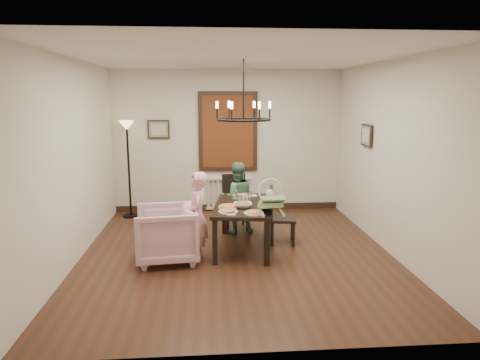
{
  "coord_description": "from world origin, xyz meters",
  "views": [
    {
      "loc": [
        -0.42,
        -5.97,
        2.27
      ],
      "look_at": [
        0.07,
        0.28,
        1.05
      ],
      "focal_mm": 32.0,
      "sensor_mm": 36.0,
      "label": 1
    }
  ],
  "objects": [
    {
      "name": "salad_bowl",
      "position": [
        0.09,
        0.03,
        0.73
      ],
      "size": [
        0.32,
        0.32,
        0.08
      ],
      "primitive_type": "imported",
      "color": "white",
      "rests_on": "dining_table"
    },
    {
      "name": "picture_back",
      "position": [
        -1.35,
        2.47,
        1.65
      ],
      "size": [
        0.42,
        0.03,
        0.36
      ],
      "primitive_type": "cube",
      "color": "black",
      "rests_on": "room_shell"
    },
    {
      "name": "radiator",
      "position": [
        0.0,
        2.48,
        0.35
      ],
      "size": [
        0.92,
        0.12,
        0.62
      ],
      "primitive_type": null,
      "color": "silver",
      "rests_on": "room_shell"
    },
    {
      "name": "chandelier",
      "position": [
        0.12,
        0.23,
        1.95
      ],
      "size": [
        0.8,
        0.8,
        0.04
      ],
      "primitive_type": "torus",
      "color": "black",
      "rests_on": "room_shell"
    },
    {
      "name": "elderly_woman",
      "position": [
        -0.57,
        -0.19,
        0.52
      ],
      "size": [
        0.25,
        0.38,
        1.05
      ],
      "primitive_type": "imported",
      "rotation": [
        0.0,
        0.0,
        -1.56
      ],
      "color": "#E7A3A7",
      "rests_on": "room_shell"
    },
    {
      "name": "floor_lamp",
      "position": [
        -1.9,
        2.15,
        0.9
      ],
      "size": [
        0.3,
        0.3,
        1.8
      ],
      "primitive_type": null,
      "color": "black",
      "rests_on": "room_shell"
    },
    {
      "name": "room_shell",
      "position": [
        0.0,
        0.37,
        1.4
      ],
      "size": [
        4.51,
        5.0,
        2.81
      ],
      "color": "#462518",
      "rests_on": "ground"
    },
    {
      "name": "chair_right",
      "position": [
        0.75,
        0.4,
        0.45
      ],
      "size": [
        0.45,
        0.45,
        0.9
      ],
      "primitive_type": null,
      "rotation": [
        0.0,
        0.0,
        1.44
      ],
      "color": "black",
      "rests_on": "room_shell"
    },
    {
      "name": "drinking_glass",
      "position": [
        0.06,
        0.15,
        0.77
      ],
      "size": [
        0.07,
        0.07,
        0.15
      ],
      "primitive_type": "cylinder",
      "color": "silver",
      "rests_on": "dining_table"
    },
    {
      "name": "window_blinds",
      "position": [
        0.0,
        2.46,
        1.6
      ],
      "size": [
        1.0,
        0.03,
        1.4
      ],
      "primitive_type": "cube",
      "color": "brown",
      "rests_on": "room_shell"
    },
    {
      "name": "armchair",
      "position": [
        -1.0,
        -0.18,
        0.39
      ],
      "size": [
        0.94,
        0.92,
        0.78
      ],
      "primitive_type": "imported",
      "rotation": [
        0.0,
        0.0,
        -1.47
      ],
      "color": "beige",
      "rests_on": "room_shell"
    },
    {
      "name": "baby_bouncer",
      "position": [
        0.45,
        -0.29,
        0.86
      ],
      "size": [
        0.38,
        0.51,
        0.33
      ],
      "primitive_type": null,
      "rotation": [
        0.0,
        0.0,
        0.02
      ],
      "color": "#9ECC8D",
      "rests_on": "dining_table"
    },
    {
      "name": "picture_right",
      "position": [
        2.21,
        0.9,
        1.65
      ],
      "size": [
        0.03,
        0.42,
        0.36
      ],
      "primitive_type": "cube",
      "rotation": [
        0.0,
        0.0,
        1.57
      ],
      "color": "black",
      "rests_on": "room_shell"
    },
    {
      "name": "pizza_platter",
      "position": [
        -0.12,
        0.01,
        0.71
      ],
      "size": [
        0.29,
        0.29,
        0.04
      ],
      "primitive_type": "cylinder",
      "color": "tan",
      "rests_on": "dining_table"
    },
    {
      "name": "seated_man",
      "position": [
        0.07,
        0.99,
        0.5
      ],
      "size": [
        0.53,
        0.43,
        1.01
      ],
      "primitive_type": "imported",
      "rotation": [
        0.0,
        0.0,
        3.25
      ],
      "color": "#497C5B",
      "rests_on": "room_shell"
    },
    {
      "name": "chair_far",
      "position": [
        0.07,
        1.25,
        0.47
      ],
      "size": [
        0.46,
        0.46,
        0.94
      ],
      "primitive_type": null,
      "rotation": [
        0.0,
        0.0,
        0.12
      ],
      "color": "black",
      "rests_on": "room_shell"
    },
    {
      "name": "dining_table",
      "position": [
        0.12,
        0.23,
        0.61
      ],
      "size": [
        1.02,
        1.57,
        0.69
      ],
      "rotation": [
        0.0,
        0.0,
        -0.13
      ],
      "color": "black",
      "rests_on": "room_shell"
    }
  ]
}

